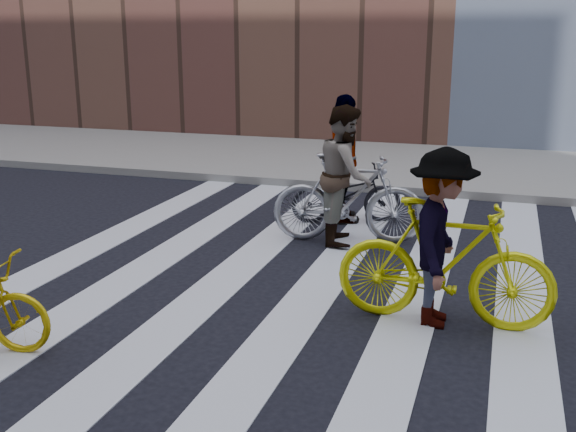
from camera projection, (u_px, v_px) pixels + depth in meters
The scene contains 9 objects.
ground at pixel (364, 297), 7.36m from camera, with size 100.00×100.00×0.00m, color black.
sidewalk_far at pixel (436, 167), 14.23m from camera, with size 100.00×5.00×0.15m, color gray.
zebra_crosswalk at pixel (364, 297), 7.36m from camera, with size 8.25×10.00×0.01m.
bike_silver_mid at pixel (348, 198), 9.18m from camera, with size 0.58×2.07×1.24m, color #9D9EA6.
bike_yellow_right at pixel (445, 263), 6.54m from camera, with size 0.59×2.10×1.26m, color #DADC0C.
bike_dark_rear at pixel (346, 194), 10.21m from camera, with size 0.58×1.67×0.88m, color black.
rider_mid at pixel (345, 175), 9.11m from camera, with size 0.92×0.71×1.89m, color slate.
rider_right at pixel (441, 238), 6.49m from camera, with size 1.14×0.65×1.76m, color slate.
rider_rear at pixel (344, 159), 10.09m from camera, with size 1.14×0.47×1.94m, color slate.
Camera 1 is at (1.33, -6.79, 2.77)m, focal length 42.00 mm.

